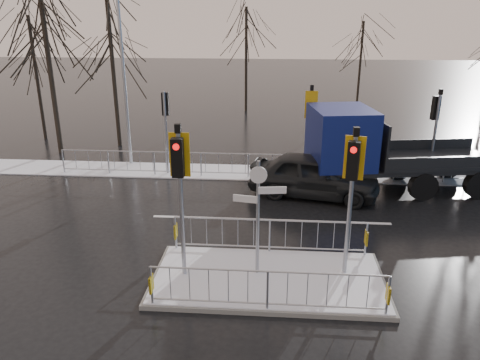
# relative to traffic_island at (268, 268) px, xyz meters

# --- Properties ---
(ground) EXTENTS (120.00, 120.00, 0.00)m
(ground) POSITION_rel_traffic_island_xyz_m (0.01, -0.01, -0.39)
(ground) COLOR black
(ground) RESTS_ON ground
(snow_verge) EXTENTS (30.00, 2.00, 0.04)m
(snow_verge) POSITION_rel_traffic_island_xyz_m (0.01, 8.59, -0.37)
(snow_verge) COLOR white
(snow_verge) RESTS_ON ground
(lane_markings) EXTENTS (8.00, 11.38, 0.01)m
(lane_markings) POSITION_rel_traffic_island_xyz_m (0.01, -0.34, -0.39)
(lane_markings) COLOR silver
(lane_markings) RESTS_ON ground
(traffic_island) EXTENTS (6.00, 3.04, 4.15)m
(traffic_island) POSITION_rel_traffic_island_xyz_m (0.00, 0.00, 0.00)
(traffic_island) COLOR slate
(traffic_island) RESTS_ON ground
(far_kerb_fixtures) EXTENTS (18.00, 0.65, 3.83)m
(far_kerb_fixtures) POSITION_rel_traffic_island_xyz_m (0.31, 8.08, 0.63)
(far_kerb_fixtures) COLOR #9BA0A9
(far_kerb_fixtures) RESTS_ON ground
(car_far_lane) EXTENTS (5.12, 2.93, 1.64)m
(car_far_lane) POSITION_rel_traffic_island_xyz_m (1.60, 6.13, 0.43)
(car_far_lane) COLOR black
(car_far_lane) RESTS_ON ground
(flatbed_truck) EXTENTS (7.39, 3.71, 3.27)m
(flatbed_truck) POSITION_rel_traffic_island_xyz_m (3.55, 6.80, 1.35)
(flatbed_truck) COLOR black
(flatbed_truck) RESTS_ON ground
(tree_near_a) EXTENTS (4.75, 4.75, 8.97)m
(tree_near_a) POSITION_rel_traffic_island_xyz_m (-10.49, 10.99, 5.72)
(tree_near_a) COLOR black
(tree_near_a) RESTS_ON ground
(tree_near_b) EXTENTS (4.00, 4.00, 7.55)m
(tree_near_b) POSITION_rel_traffic_island_xyz_m (-7.99, 12.49, 4.76)
(tree_near_b) COLOR black
(tree_near_b) RESTS_ON ground
(tree_near_c) EXTENTS (3.50, 3.50, 6.61)m
(tree_near_c) POSITION_rel_traffic_island_xyz_m (-12.49, 13.49, 4.11)
(tree_near_c) COLOR black
(tree_near_c) RESTS_ON ground
(tree_far_a) EXTENTS (3.75, 3.75, 7.08)m
(tree_far_a) POSITION_rel_traffic_island_xyz_m (-1.99, 21.99, 4.43)
(tree_far_a) COLOR black
(tree_far_a) RESTS_ON ground
(tree_far_b) EXTENTS (3.25, 3.25, 6.14)m
(tree_far_b) POSITION_rel_traffic_island_xyz_m (6.01, 23.99, 3.79)
(tree_far_b) COLOR black
(tree_far_b) RESTS_ON ground
(street_lamp_left) EXTENTS (1.25, 0.18, 8.20)m
(street_lamp_left) POSITION_rel_traffic_island_xyz_m (-6.42, 9.49, 4.10)
(street_lamp_left) COLOR #9BA0A9
(street_lamp_left) RESTS_ON ground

